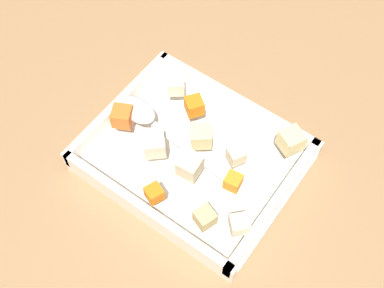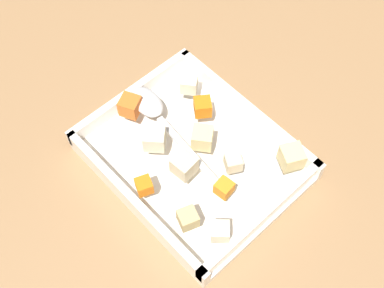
# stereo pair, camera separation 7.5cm
# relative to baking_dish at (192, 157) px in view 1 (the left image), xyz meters

# --- Properties ---
(ground_plane) EXTENTS (4.00, 4.00, 0.00)m
(ground_plane) POSITION_rel_baking_dish_xyz_m (-0.00, -0.02, -0.01)
(ground_plane) COLOR #936D47
(baking_dish) EXTENTS (0.30, 0.25, 0.04)m
(baking_dish) POSITION_rel_baking_dish_xyz_m (0.00, 0.00, 0.00)
(baking_dish) COLOR white
(baking_dish) RESTS_ON ground_plane
(carrot_chunk_corner_ne) EXTENTS (0.03, 0.03, 0.02)m
(carrot_chunk_corner_ne) POSITION_rel_baking_dish_xyz_m (-0.08, 0.02, 0.04)
(carrot_chunk_corner_ne) COLOR orange
(carrot_chunk_corner_ne) RESTS_ON baking_dish
(carrot_chunk_front_center) EXTENTS (0.04, 0.04, 0.03)m
(carrot_chunk_front_center) POSITION_rel_baking_dish_xyz_m (0.04, -0.06, 0.04)
(carrot_chunk_front_center) COLOR orange
(carrot_chunk_front_center) RESTS_ON baking_dish
(carrot_chunk_corner_nw) EXTENTS (0.03, 0.03, 0.02)m
(carrot_chunk_corner_nw) POSITION_rel_baking_dish_xyz_m (-0.01, 0.10, 0.04)
(carrot_chunk_corner_nw) COLOR orange
(carrot_chunk_corner_nw) RESTS_ON baking_dish
(carrot_chunk_under_handle) EXTENTS (0.04, 0.04, 0.03)m
(carrot_chunk_under_handle) POSITION_rel_baking_dish_xyz_m (0.11, 0.02, 0.04)
(carrot_chunk_under_handle) COLOR orange
(carrot_chunk_under_handle) RESTS_ON baking_dish
(potato_chunk_back_center) EXTENTS (0.03, 0.03, 0.03)m
(potato_chunk_back_center) POSITION_rel_baking_dish_xyz_m (-0.08, 0.09, 0.04)
(potato_chunk_back_center) COLOR tan
(potato_chunk_back_center) RESTS_ON baking_dish
(potato_chunk_center) EXTENTS (0.04, 0.04, 0.03)m
(potato_chunk_center) POSITION_rel_baking_dish_xyz_m (-0.00, -0.01, 0.05)
(potato_chunk_center) COLOR #E0CC89
(potato_chunk_center) RESTS_ON baking_dish
(potato_chunk_near_right) EXTENTS (0.03, 0.03, 0.02)m
(potato_chunk_near_right) POSITION_rel_baking_dish_xyz_m (-0.06, -0.02, 0.04)
(potato_chunk_near_right) COLOR beige
(potato_chunk_near_right) RESTS_ON baking_dish
(potato_chunk_far_left) EXTENTS (0.04, 0.04, 0.03)m
(potato_chunk_far_left) POSITION_rel_baking_dish_xyz_m (-0.12, -0.09, 0.05)
(potato_chunk_far_left) COLOR #E0CC89
(potato_chunk_far_left) RESTS_ON baking_dish
(potato_chunk_near_spoon) EXTENTS (0.04, 0.04, 0.03)m
(potato_chunk_near_spoon) POSITION_rel_baking_dish_xyz_m (0.04, 0.04, 0.05)
(potato_chunk_near_spoon) COLOR beige
(potato_chunk_near_spoon) RESTS_ON baking_dish
(potato_chunk_mid_left) EXTENTS (0.03, 0.03, 0.03)m
(potato_chunk_mid_left) POSITION_rel_baking_dish_xyz_m (-0.02, 0.03, 0.05)
(potato_chunk_mid_left) COLOR beige
(potato_chunk_mid_left) RESTS_ON baking_dish
(potato_chunk_heap_side) EXTENTS (0.03, 0.03, 0.02)m
(potato_chunk_heap_side) POSITION_rel_baking_dish_xyz_m (-0.13, 0.07, 0.04)
(potato_chunk_heap_side) COLOR beige
(potato_chunk_heap_side) RESTS_ON baking_dish
(potato_chunk_rim_edge) EXTENTS (0.04, 0.04, 0.03)m
(potato_chunk_rim_edge) POSITION_rel_baking_dish_xyz_m (0.08, -0.07, 0.04)
(potato_chunk_rim_edge) COLOR beige
(potato_chunk_rim_edge) RESTS_ON baking_dish
(serving_spoon) EXTENTS (0.22, 0.05, 0.02)m
(serving_spoon) POSITION_rel_baking_dish_xyz_m (0.09, 0.00, 0.04)
(serving_spoon) COLOR silver
(serving_spoon) RESTS_ON baking_dish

